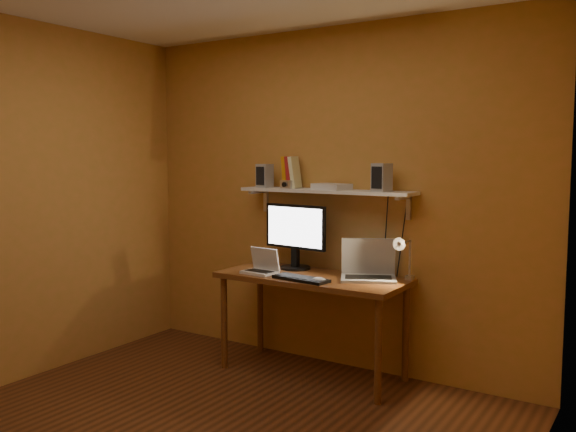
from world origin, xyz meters
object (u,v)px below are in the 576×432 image
Objects in this scene: laptop at (368,268)px; keyboard at (301,279)px; wall_shelf at (326,191)px; shelf_camera at (286,184)px; speaker_left at (265,176)px; netbook at (262,266)px; mouse at (319,280)px; monitor at (295,233)px; router at (332,187)px; desk_lamp at (404,253)px; desk at (312,287)px; speaker_right at (382,177)px.

laptop is 1.10× the size of keyboard.
shelf_camera is (-0.31, -0.08, 0.05)m from wall_shelf.
speaker_left reaches higher than wall_shelf.
netbook is 0.39m from keyboard.
wall_shelf is at bearing 46.18° from netbook.
mouse is (-0.23, -0.31, -0.06)m from laptop.
wall_shelf is at bearing 14.49° from monitor.
netbook is 0.79m from router.
router is at bearing -1.43° from wall_shelf.
mouse is 0.39× the size of router.
monitor is 1.48× the size of desk_lamp.
router is (0.05, 0.19, 0.73)m from desk.
laptop is 0.80m from netbook.
monitor reaches higher than netbook.
speaker_right reaches higher than wall_shelf.
mouse is (0.53, -0.07, -0.03)m from netbook.
speaker_left is (-1.21, 0.06, 0.51)m from desk_lamp.
wall_shelf reaches higher than desk.
router is (-0.35, 0.08, 0.57)m from laptop.
desk_lamp reaches higher than keyboard.
desk is at bearing -26.87° from monitor.
mouse is (0.17, -0.20, 0.10)m from desk.
router reaches higher than desk_lamp.
mouse is at bearing -146.73° from desk_lamp.
mouse reaches higher than desk.
laptop is 1.15m from speaker_left.
laptop is at bearing 49.66° from mouse.
laptop reaches higher than desk.
router is at bearing 173.75° from desk_lamp.
monitor is 0.38m from netbook.
speaker_right reaches higher than laptop.
monitor is 2.78× the size of speaker_right.
mouse is 0.62m from desk_lamp.
desk_lamp reaches higher than desk.
netbook is 1.31× the size of speaker_right.
monitor is at bearing 178.15° from desk_lamp.
desk_lamp is (0.64, 0.32, 0.20)m from keyboard.
netbook is 1.11m from speaker_right.
desk is 5.35× the size of netbook.
speaker_right is at bearing 165.33° from desk_lamp.
speaker_right is at bearing 24.91° from netbook.
laptop is at bearing 15.83° from desk.
mouse reaches higher than keyboard.
desk_lamp is at bearing -5.88° from wall_shelf.
shelf_camera is (-0.70, 0.01, 0.58)m from laptop.
keyboard is 0.79m from shelf_camera.
shelf_camera reaches higher than netbook.
desk is 0.76m from router.
router reaches higher than mouse.
wall_shelf is at bearing 100.39° from keyboard.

